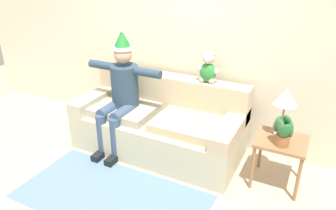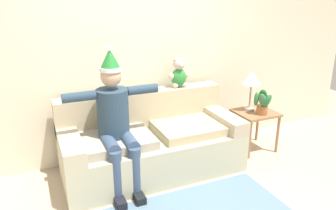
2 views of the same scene
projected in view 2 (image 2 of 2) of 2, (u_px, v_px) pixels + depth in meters
name	position (u px, v px, depth m)	size (l,w,h in m)	color
back_wall	(134.00, 52.00, 3.98)	(7.00, 0.10, 2.70)	beige
couch	(151.00, 142.00, 3.84)	(2.08, 0.94, 0.90)	#B7B697
person_seated	(116.00, 119.00, 3.38)	(1.02, 0.77, 1.53)	#283E51
teddy_bear	(179.00, 74.00, 4.05)	(0.29, 0.17, 0.38)	#2E8238
side_table	(255.00, 118.00, 4.31)	(0.51, 0.48, 0.54)	#8E6443
table_lamp	(252.00, 80.00, 4.21)	(0.24, 0.24, 0.54)	#BAA897
potted_plant	(263.00, 102.00, 4.14)	(0.24, 0.24, 0.35)	#9E6234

